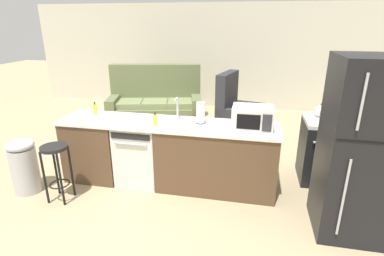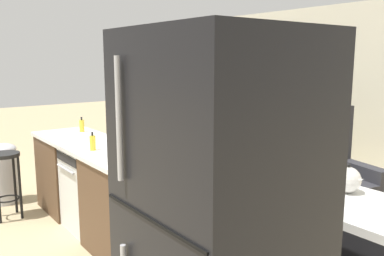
% 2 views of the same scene
% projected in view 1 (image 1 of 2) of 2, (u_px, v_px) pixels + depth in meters
% --- Properties ---
extents(ground_plane, '(24.00, 24.00, 0.00)m').
position_uv_depth(ground_plane, '(158.00, 181.00, 4.29)').
color(ground_plane, tan).
extents(wall_back, '(10.00, 0.06, 2.60)m').
position_uv_depth(wall_back, '(218.00, 57.00, 7.66)').
color(wall_back, beige).
rests_on(wall_back, ground_plane).
extents(kitchen_counter, '(2.94, 0.66, 0.90)m').
position_uv_depth(kitchen_counter, '(174.00, 156.00, 4.10)').
color(kitchen_counter, brown).
rests_on(kitchen_counter, ground_plane).
extents(dishwasher, '(0.58, 0.61, 0.84)m').
position_uv_depth(dishwasher, '(140.00, 153.00, 4.20)').
color(dishwasher, silver).
rests_on(dishwasher, ground_plane).
extents(stove_range, '(0.76, 0.68, 0.90)m').
position_uv_depth(stove_range, '(330.00, 151.00, 4.19)').
color(stove_range, black).
rests_on(stove_range, ground_plane).
extents(refrigerator, '(0.72, 0.73, 1.88)m').
position_uv_depth(refrigerator, '(361.00, 150.00, 3.01)').
color(refrigerator, black).
rests_on(refrigerator, ground_plane).
extents(microwave, '(0.50, 0.37, 0.28)m').
position_uv_depth(microwave, '(253.00, 118.00, 3.69)').
color(microwave, white).
rests_on(microwave, kitchen_counter).
extents(sink_faucet, '(0.07, 0.18, 0.30)m').
position_uv_depth(sink_faucet, '(177.00, 109.00, 4.07)').
color(sink_faucet, silver).
rests_on(sink_faucet, kitchen_counter).
extents(paper_towel_roll, '(0.14, 0.14, 0.28)m').
position_uv_depth(paper_towel_roll, '(201.00, 113.00, 3.89)').
color(paper_towel_roll, '#4C4C51').
rests_on(paper_towel_roll, kitchen_counter).
extents(soap_bottle, '(0.06, 0.06, 0.18)m').
position_uv_depth(soap_bottle, '(155.00, 120.00, 3.83)').
color(soap_bottle, yellow).
rests_on(soap_bottle, kitchen_counter).
extents(dish_soap_bottle, '(0.06, 0.06, 0.18)m').
position_uv_depth(dish_soap_bottle, '(95.00, 109.00, 4.30)').
color(dish_soap_bottle, yellow).
rests_on(dish_soap_bottle, kitchen_counter).
extents(kettle, '(0.21, 0.17, 0.19)m').
position_uv_depth(kettle, '(321.00, 111.00, 4.16)').
color(kettle, silver).
rests_on(kettle, stove_range).
extents(bar_stool, '(0.32, 0.32, 0.74)m').
position_uv_depth(bar_stool, '(56.00, 161.00, 3.68)').
color(bar_stool, black).
rests_on(bar_stool, ground_plane).
extents(trash_bin, '(0.35, 0.35, 0.74)m').
position_uv_depth(trash_bin, '(24.00, 166.00, 3.92)').
color(trash_bin, '#B7B7BC').
rests_on(trash_bin, ground_plane).
extents(couch, '(2.15, 1.34, 1.27)m').
position_uv_depth(couch, '(156.00, 105.00, 6.69)').
color(couch, '#667047').
rests_on(couch, ground_plane).
extents(armchair, '(0.98, 1.01, 1.20)m').
position_uv_depth(armchair, '(236.00, 114.00, 6.17)').
color(armchair, '#2D2D33').
rests_on(armchair, ground_plane).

